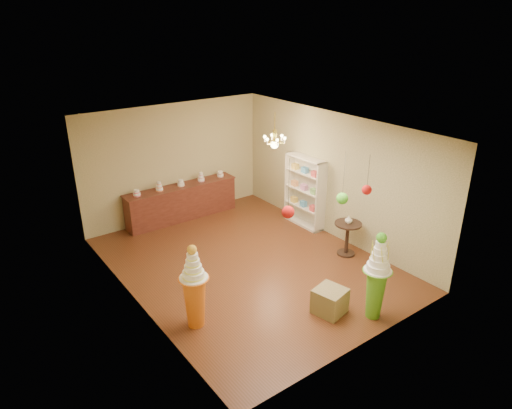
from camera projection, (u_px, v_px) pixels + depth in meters
floor at (248, 264)px, 9.93m from camera, size 6.50×6.50×0.00m
ceiling at (247, 128)px, 8.77m from camera, size 6.50×6.50×0.00m
wall_back at (174, 162)px, 11.76m from camera, size 5.00×0.04×3.00m
wall_front at (371, 265)px, 6.94m from camera, size 5.00×0.04×3.00m
wall_left at (131, 232)px, 7.98m from camera, size 0.04×6.50×3.00m
wall_right at (334, 176)px, 10.72m from camera, size 0.04×6.50×3.00m
pedestal_green at (376, 283)px, 7.95m from camera, size 0.49×0.49×1.67m
pedestal_orange at (195, 294)px, 7.76m from camera, size 0.57×0.57×1.56m
burlap_riser at (330, 301)px, 8.24m from camera, size 0.62×0.62×0.47m
sideboard at (182, 202)px, 11.95m from camera, size 3.04×0.54×1.16m
shelving_unit at (305, 191)px, 11.45m from camera, size 0.33×1.20×1.80m
round_table at (347, 234)px, 10.14m from camera, size 0.61×0.61×0.77m
vase at (349, 220)px, 10.00m from camera, size 0.17×0.17×0.17m
pom_red_left at (288, 212)px, 7.27m from camera, size 0.21×0.21×1.00m
pom_green_mid at (342, 198)px, 7.63m from camera, size 0.20×0.20×0.93m
pom_red_right at (367, 190)px, 7.32m from camera, size 0.16×0.16×0.67m
chandelier at (275, 142)px, 10.45m from camera, size 0.61×0.61×0.85m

